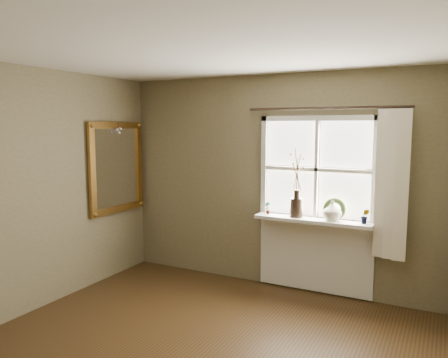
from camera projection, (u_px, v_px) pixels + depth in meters
name	position (u px, v px, depth m)	size (l,w,h in m)	color
ceiling	(165.00, 42.00, 3.21)	(4.50, 4.50, 0.00)	silver
wall_back	(274.00, 181.00, 5.40)	(4.00, 0.10, 2.60)	brown
window_frame	(317.00, 169.00, 5.06)	(1.36, 0.06, 1.24)	silver
window_sill	(313.00, 220.00, 5.04)	(1.36, 0.26, 0.04)	silver
window_apron	(314.00, 255.00, 5.19)	(1.36, 0.04, 0.88)	silver
dark_jug	(296.00, 208.00, 5.11)	(0.15, 0.15, 0.22)	black
cream_vase	(332.00, 211.00, 4.92)	(0.21, 0.21, 0.22)	beige
wreath	(334.00, 211.00, 4.95)	(0.26, 0.26, 0.06)	#2E401C
potted_plant_left	(268.00, 208.00, 5.28)	(0.08, 0.05, 0.15)	#2E401C
potted_plant_right	(365.00, 216.00, 4.76)	(0.09, 0.07, 0.17)	#2E401C
curtain	(392.00, 185.00, 4.61)	(0.36, 0.12, 1.59)	beige
curtain_rod	(326.00, 108.00, 4.88)	(0.03, 0.03, 1.84)	black
gilt_mirror	(117.00, 167.00, 5.73)	(0.10, 0.99, 1.19)	white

